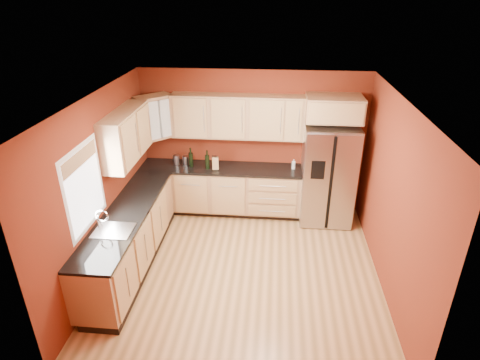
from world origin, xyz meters
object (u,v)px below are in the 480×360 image
object	(u,v)px
canister_left	(176,160)
knife_block	(215,163)
refrigerator	(328,174)
wine_bottle_a	(191,157)
soap_dispenser	(294,164)

from	to	relation	value
canister_left	knife_block	world-z (taller)	knife_block
refrigerator	wine_bottle_a	xyz separation A→B (m)	(-2.43, 0.06, 0.21)
wine_bottle_a	knife_block	bearing A→B (deg)	-8.96
knife_block	soap_dispenser	size ratio (longest dim) A/B	1.20
canister_left	wine_bottle_a	distance (m)	0.30
refrigerator	canister_left	bearing A→B (deg)	177.74
refrigerator	wine_bottle_a	size ratio (longest dim) A/B	5.02
wine_bottle_a	knife_block	distance (m)	0.46
soap_dispenser	wine_bottle_a	bearing A→B (deg)	-178.29
wine_bottle_a	soap_dispenser	size ratio (longest dim) A/B	1.95
canister_left	knife_block	size ratio (longest dim) A/B	0.84
knife_block	canister_left	bearing A→B (deg)	159.74
refrigerator	soap_dispenser	xyz separation A→B (m)	(-0.60, 0.11, 0.12)
canister_left	wine_bottle_a	xyz separation A→B (m)	(0.28, -0.05, 0.09)
soap_dispenser	refrigerator	bearing A→B (deg)	-10.60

